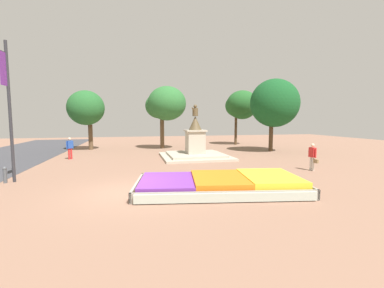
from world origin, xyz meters
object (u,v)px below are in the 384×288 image
Objects in this scene: pedestrian_with_handbag at (313,155)px; kerb_bollard_north at (5,174)px; pedestrian_near_planter at (70,147)px; flower_planter at (222,184)px; statue_monument at (195,148)px; banner_pole at (9,108)px.

pedestrian_with_handbag reaches higher than kerb_bollard_north.
kerb_bollard_north is at bearing -99.70° from pedestrian_near_planter.
kerb_bollard_north is (-16.37, 0.62, -0.49)m from pedestrian_with_handbag.
kerb_bollard_north is (-9.70, 3.50, 0.14)m from flower_planter.
flower_planter is 7.29m from pedestrian_with_handbag.
statue_monument is 9.65m from pedestrian_near_planter.
statue_monument reaches higher than pedestrian_near_planter.
pedestrian_with_handbag is 16.39m from kerb_bollard_north.
banner_pole is (-9.39, 3.63, 3.28)m from flower_planter.
banner_pole is 7.73m from pedestrian_near_planter.
pedestrian_with_handbag is at bearing -50.47° from statue_monument.
kerb_bollard_north is (-1.26, -7.35, -0.55)m from pedestrian_near_planter.
banner_pole is at bearing 21.83° from kerb_bollard_north.
pedestrian_near_planter is at bearing 172.58° from statue_monument.
flower_planter is 9.53× the size of kerb_bollard_north.
statue_monument is at bearing 29.42° from kerb_bollard_north.
banner_pole is at bearing -97.40° from pedestrian_near_planter.
statue_monument is 6.70× the size of kerb_bollard_north.
pedestrian_near_planter is (0.94, 7.22, -2.59)m from banner_pole.
banner_pole is 3.99× the size of pedestrian_near_planter.
flower_planter is at bearing -156.65° from pedestrian_with_handbag.
pedestrian_near_planter is at bearing 152.20° from pedestrian_with_handbag.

